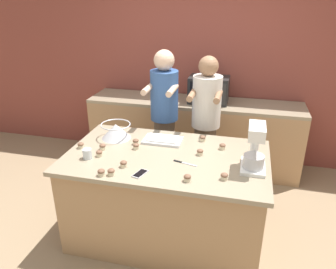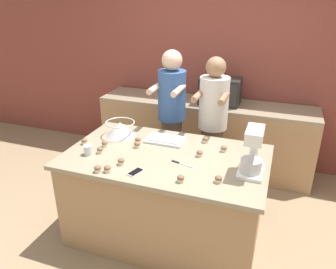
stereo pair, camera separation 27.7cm
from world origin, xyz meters
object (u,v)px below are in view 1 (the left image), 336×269
(stand_mixer, at_px, (255,150))
(cupcake_11, at_px, (224,176))
(mixing_bowl, at_px, (116,131))
(baking_tray, at_px, (163,140))
(person_left, at_px, (164,119))
(cupcake_10, at_px, (136,146))
(cupcake_6, at_px, (124,164))
(cupcake_2, at_px, (203,138))
(cupcake_1, at_px, (187,178))
(microwave_oven, at_px, (209,90))
(drinking_glass, at_px, (87,154))
(cupcake_9, at_px, (81,145))
(person_right, at_px, (206,125))
(knife, at_px, (184,163))
(cupcake_12, at_px, (222,146))
(cupcake_3, at_px, (111,172))
(cupcake_0, at_px, (99,153))
(cupcake_5, at_px, (103,147))
(cupcake_7, at_px, (101,172))
(cell_phone, at_px, (140,174))
(cupcake_8, at_px, (136,142))

(stand_mixer, relative_size, cupcake_11, 6.71)
(mixing_bowl, height_order, baking_tray, mixing_bowl)
(person_left, xyz_separation_m, cupcake_11, (0.78, -1.14, 0.02))
(baking_tray, relative_size, cupcake_10, 6.42)
(stand_mixer, height_order, cupcake_6, stand_mixer)
(baking_tray, bearing_deg, cupcake_2, 15.39)
(cupcake_1, bearing_deg, baking_tray, 119.25)
(microwave_oven, bearing_deg, cupcake_1, -87.38)
(drinking_glass, distance_m, cupcake_9, 0.24)
(person_right, relative_size, knife, 7.56)
(cupcake_11, bearing_deg, cupcake_2, 111.70)
(baking_tray, xyz_separation_m, cupcake_6, (-0.19, -0.57, 0.01))
(cupcake_12, bearing_deg, mixing_bowl, 179.74)
(microwave_oven, bearing_deg, stand_mixer, -69.67)
(mixing_bowl, xyz_separation_m, cupcake_11, (1.13, -0.55, -0.05))
(knife, relative_size, cupcake_1, 3.70)
(drinking_glass, height_order, cupcake_10, drinking_glass)
(microwave_oven, bearing_deg, cupcake_3, -105.05)
(cupcake_0, xyz_separation_m, cupcake_5, (-0.03, 0.13, 0.00))
(knife, xyz_separation_m, cupcake_11, (0.36, -0.19, 0.03))
(cupcake_0, xyz_separation_m, cupcake_7, (0.16, -0.31, 0.00))
(mixing_bowl, bearing_deg, cupcake_10, -35.21)
(cupcake_0, distance_m, cupcake_12, 1.14)
(mixing_bowl, relative_size, cupcake_3, 5.11)
(mixing_bowl, xyz_separation_m, cupcake_7, (0.16, -0.72, -0.05))
(cupcake_5, relative_size, cupcake_7, 1.00)
(baking_tray, relative_size, knife, 1.74)
(knife, relative_size, cupcake_7, 3.70)
(person_right, relative_size, stand_mixer, 4.16)
(person_left, distance_m, cupcake_9, 1.07)
(cupcake_3, bearing_deg, cupcake_0, 129.71)
(cell_phone, distance_m, drinking_glass, 0.56)
(person_right, distance_m, cupcake_10, 0.96)
(cupcake_0, distance_m, cupcake_11, 1.13)
(stand_mixer, height_order, cupcake_12, stand_mixer)
(cupcake_9, relative_size, cupcake_12, 1.00)
(cupcake_8, bearing_deg, cupcake_1, -41.44)
(cell_phone, height_order, cupcake_8, cupcake_8)
(person_right, relative_size, cupcake_2, 27.95)
(person_left, height_order, cell_phone, person_left)
(cupcake_3, height_order, cupcake_7, same)
(cupcake_5, xyz_separation_m, cupcake_6, (0.31, -0.26, 0.00))
(cupcake_2, distance_m, cupcake_7, 1.10)
(cupcake_11, bearing_deg, cupcake_3, -170.43)
(person_right, distance_m, cupcake_8, 0.91)
(cupcake_2, height_order, cupcake_9, same)
(cupcake_9, bearing_deg, cupcake_2, 21.59)
(drinking_glass, relative_size, cupcake_12, 1.54)
(cupcake_1, bearing_deg, cupcake_6, 170.55)
(drinking_glass, relative_size, cupcake_11, 1.54)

